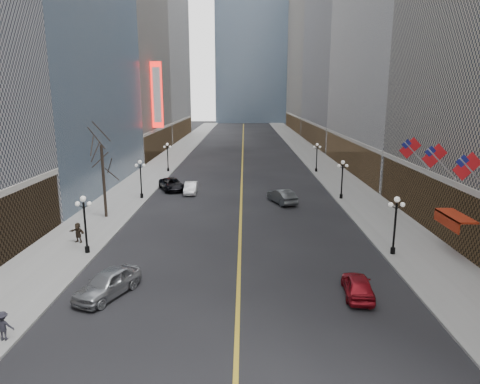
{
  "coord_description": "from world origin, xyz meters",
  "views": [
    {
      "loc": [
        0.35,
        -1.13,
        12.11
      ],
      "look_at": [
        0.13,
        20.54,
        7.16
      ],
      "focal_mm": 32.0,
      "sensor_mm": 36.0,
      "label": 1
    }
  ],
  "objects_px": {
    "streetlamp_west_3": "(168,154)",
    "streetlamp_east_2": "(342,175)",
    "car_nb_far": "(172,184)",
    "car_nb_near": "(108,283)",
    "car_nb_mid": "(191,188)",
    "car_sb_far": "(282,196)",
    "car_sb_mid": "(358,285)",
    "streetlamp_east_1": "(395,219)",
    "streetlamp_east_3": "(317,154)",
    "streetlamp_west_2": "(141,175)",
    "streetlamp_west_1": "(85,218)"
  },
  "relations": [
    {
      "from": "streetlamp_east_1",
      "to": "car_sb_far",
      "type": "relative_size",
      "value": 0.93
    },
    {
      "from": "streetlamp_west_3",
      "to": "car_nb_mid",
      "type": "bearing_deg",
      "value": -69.99
    },
    {
      "from": "streetlamp_west_3",
      "to": "car_sb_mid",
      "type": "xyz_separation_m",
      "value": [
        19.13,
        -42.83,
        -2.2
      ]
    },
    {
      "from": "streetlamp_east_3",
      "to": "streetlamp_west_3",
      "type": "height_order",
      "value": "same"
    },
    {
      "from": "streetlamp_west_3",
      "to": "car_sb_far",
      "type": "height_order",
      "value": "streetlamp_west_3"
    },
    {
      "from": "streetlamp_east_1",
      "to": "car_nb_near",
      "type": "distance_m",
      "value": 21.09
    },
    {
      "from": "streetlamp_west_3",
      "to": "streetlamp_east_2",
      "type": "bearing_deg",
      "value": -37.33
    },
    {
      "from": "car_nb_far",
      "to": "streetlamp_east_2",
      "type": "bearing_deg",
      "value": -36.28
    },
    {
      "from": "streetlamp_west_1",
      "to": "car_nb_near",
      "type": "xyz_separation_m",
      "value": [
        3.8,
        -6.94,
        -2.08
      ]
    },
    {
      "from": "car_nb_near",
      "to": "streetlamp_east_1",
      "type": "bearing_deg",
      "value": 43.53
    },
    {
      "from": "streetlamp_east_1",
      "to": "streetlamp_east_2",
      "type": "bearing_deg",
      "value": 90.0
    },
    {
      "from": "car_nb_mid",
      "to": "streetlamp_east_3",
      "type": "bearing_deg",
      "value": 37.89
    },
    {
      "from": "car_nb_far",
      "to": "car_sb_far",
      "type": "xyz_separation_m",
      "value": [
        13.65,
        -6.68,
        0.04
      ]
    },
    {
      "from": "streetlamp_east_1",
      "to": "car_sb_mid",
      "type": "relative_size",
      "value": 1.1
    },
    {
      "from": "streetlamp_west_1",
      "to": "car_nb_far",
      "type": "distance_m",
      "value": 23.17
    },
    {
      "from": "streetlamp_east_1",
      "to": "car_nb_mid",
      "type": "bearing_deg",
      "value": 130.8
    },
    {
      "from": "streetlamp_east_1",
      "to": "car_sb_mid",
      "type": "height_order",
      "value": "streetlamp_east_1"
    },
    {
      "from": "streetlamp_west_1",
      "to": "streetlamp_east_1",
      "type": "bearing_deg",
      "value": 0.0
    },
    {
      "from": "streetlamp_east_1",
      "to": "car_sb_far",
      "type": "distance_m",
      "value": 17.85
    },
    {
      "from": "streetlamp_east_1",
      "to": "streetlamp_west_1",
      "type": "relative_size",
      "value": 1.0
    },
    {
      "from": "streetlamp_east_3",
      "to": "car_nb_mid",
      "type": "xyz_separation_m",
      "value": [
        -18.14,
        -14.99,
        -2.2
      ]
    },
    {
      "from": "car_nb_mid",
      "to": "car_nb_far",
      "type": "relative_size",
      "value": 0.78
    },
    {
      "from": "streetlamp_east_2",
      "to": "car_nb_near",
      "type": "relative_size",
      "value": 0.94
    },
    {
      "from": "streetlamp_west_3",
      "to": "car_sb_far",
      "type": "xyz_separation_m",
      "value": [
        16.45,
        -19.78,
        -2.1
      ]
    },
    {
      "from": "car_nb_mid",
      "to": "streetlamp_west_1",
      "type": "bearing_deg",
      "value": -106.23
    },
    {
      "from": "car_nb_near",
      "to": "car_nb_far",
      "type": "distance_m",
      "value": 29.86
    },
    {
      "from": "car_nb_near",
      "to": "car_nb_far",
      "type": "xyz_separation_m",
      "value": [
        -1.0,
        29.84,
        -0.05
      ]
    },
    {
      "from": "car_nb_mid",
      "to": "car_nb_far",
      "type": "xyz_separation_m",
      "value": [
        -2.66,
        1.89,
        0.06
      ]
    },
    {
      "from": "streetlamp_east_1",
      "to": "streetlamp_east_3",
      "type": "height_order",
      "value": "same"
    },
    {
      "from": "streetlamp_east_3",
      "to": "streetlamp_west_2",
      "type": "distance_m",
      "value": 29.68
    },
    {
      "from": "car_nb_far",
      "to": "streetlamp_east_3",
      "type": "bearing_deg",
      "value": 9.18
    },
    {
      "from": "streetlamp_east_1",
      "to": "streetlamp_east_2",
      "type": "height_order",
      "value": "same"
    },
    {
      "from": "streetlamp_west_1",
      "to": "car_sb_far",
      "type": "xyz_separation_m",
      "value": [
        16.45,
        16.22,
        -2.1
      ]
    },
    {
      "from": "streetlamp_east_3",
      "to": "car_nb_near",
      "type": "bearing_deg",
      "value": -114.76
    },
    {
      "from": "car_nb_far",
      "to": "car_sb_mid",
      "type": "distance_m",
      "value": 33.93
    },
    {
      "from": "streetlamp_east_3",
      "to": "car_sb_mid",
      "type": "bearing_deg",
      "value": -95.96
    },
    {
      "from": "streetlamp_west_3",
      "to": "car_nb_near",
      "type": "relative_size",
      "value": 0.94
    },
    {
      "from": "streetlamp_east_3",
      "to": "streetlamp_east_2",
      "type": "bearing_deg",
      "value": -90.0
    },
    {
      "from": "streetlamp_west_2",
      "to": "car_nb_near",
      "type": "height_order",
      "value": "streetlamp_west_2"
    },
    {
      "from": "car_nb_mid",
      "to": "streetlamp_east_2",
      "type": "bearing_deg",
      "value": -11.1
    },
    {
      "from": "streetlamp_east_2",
      "to": "streetlamp_east_3",
      "type": "xyz_separation_m",
      "value": [
        0.0,
        18.0,
        0.0
      ]
    },
    {
      "from": "car_nb_near",
      "to": "car_nb_far",
      "type": "height_order",
      "value": "car_nb_near"
    },
    {
      "from": "streetlamp_east_2",
      "to": "streetlamp_west_3",
      "type": "distance_m",
      "value": 29.68
    },
    {
      "from": "streetlamp_east_1",
      "to": "car_nb_near",
      "type": "xyz_separation_m",
      "value": [
        -19.8,
        -6.94,
        -2.08
      ]
    },
    {
      "from": "streetlamp_west_2",
      "to": "car_nb_far",
      "type": "distance_m",
      "value": 6.03
    },
    {
      "from": "streetlamp_east_1",
      "to": "streetlamp_west_3",
      "type": "relative_size",
      "value": 1.0
    },
    {
      "from": "car_nb_far",
      "to": "car_sb_mid",
      "type": "relative_size",
      "value": 1.34
    },
    {
      "from": "streetlamp_west_2",
      "to": "car_sb_far",
      "type": "xyz_separation_m",
      "value": [
        16.45,
        -1.78,
        -2.1
      ]
    },
    {
      "from": "streetlamp_east_2",
      "to": "car_nb_mid",
      "type": "xyz_separation_m",
      "value": [
        -18.14,
        3.01,
        -2.2
      ]
    },
    {
      "from": "car_nb_mid",
      "to": "streetlamp_west_3",
      "type": "bearing_deg",
      "value": 108.34
    }
  ]
}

